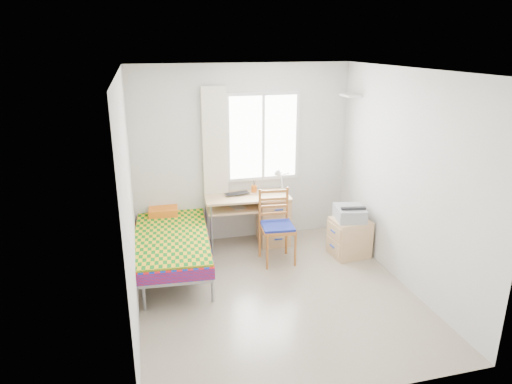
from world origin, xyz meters
TOP-DOWN VIEW (x-y plane):
  - floor at (0.00, 0.00)m, footprint 3.50×3.50m
  - ceiling at (0.00, 0.00)m, footprint 3.50×3.50m
  - wall_back at (0.00, 1.75)m, footprint 3.20×0.00m
  - wall_left at (-1.60, 0.00)m, footprint 0.00×3.50m
  - wall_right at (1.60, 0.00)m, footprint 0.00×3.50m
  - window at (0.30, 1.73)m, footprint 1.10×0.04m
  - curtain at (-0.42, 1.68)m, footprint 0.35×0.05m
  - floating_shelf at (1.49, 1.40)m, footprint 0.20×0.32m
  - bed at (-1.15, 1.01)m, footprint 1.10×2.11m
  - desk at (0.32, 1.46)m, footprint 1.25×0.63m
  - chair at (0.26, 0.86)m, footprint 0.47×0.47m
  - cabinet at (1.29, 0.74)m, footprint 0.52×0.47m
  - printer at (1.29, 0.77)m, footprint 0.44×0.49m
  - laptop at (-0.13, 1.48)m, footprint 0.39×0.28m
  - pen_cup at (0.13, 1.60)m, footprint 0.08×0.08m
  - task_lamp at (0.47, 1.40)m, footprint 0.22×0.31m
  - book at (-0.24, 1.44)m, footprint 0.24×0.29m

SIDE VIEW (x-z plane):
  - floor at x=0.00m, z-range 0.00..0.00m
  - cabinet at x=1.29m, z-range 0.00..0.53m
  - desk at x=0.32m, z-range 0.03..0.79m
  - bed at x=-1.15m, z-range -0.01..0.87m
  - chair at x=0.26m, z-range 0.06..1.06m
  - book at x=-0.24m, z-range 0.58..0.60m
  - printer at x=1.29m, z-range 0.53..0.72m
  - laptop at x=-0.13m, z-range 0.76..0.79m
  - pen_cup at x=0.13m, z-range 0.76..0.86m
  - task_lamp at x=0.47m, z-range 0.81..1.19m
  - wall_left at x=-1.60m, z-range -0.45..3.05m
  - wall_right at x=1.60m, z-range -0.45..3.05m
  - wall_back at x=0.00m, z-range -0.30..2.90m
  - curtain at x=-0.42m, z-range 0.60..2.30m
  - window at x=0.30m, z-range 0.90..2.20m
  - floating_shelf at x=1.49m, z-range 2.13..2.17m
  - ceiling at x=0.00m, z-range 2.60..2.60m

